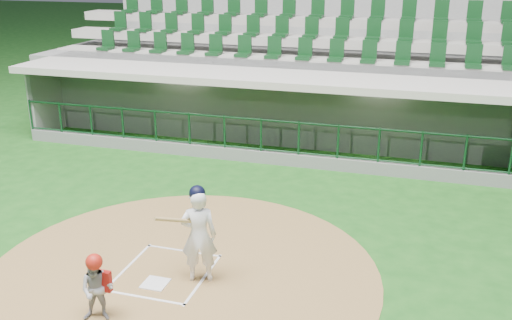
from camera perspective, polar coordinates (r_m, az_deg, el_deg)
The scene contains 8 objects.
ground at distance 10.96m, azimuth -8.40°, elevation -10.37°, with size 120.00×120.00×0.00m, color #174D16.
dirt_circle at distance 10.69m, azimuth -7.37°, elevation -11.11°, with size 7.20×7.20×0.01m, color brown.
home_plate at distance 10.41m, azimuth -10.04°, elevation -12.06°, with size 0.43×0.43×0.02m, color white.
batter_box_chalk at distance 10.72m, azimuth -9.08°, elevation -11.04°, with size 1.55×1.80×0.01m.
dugout_structure at distance 17.44m, azimuth 2.65°, elevation 4.65°, with size 16.40×3.70×3.00m.
seating_deck at distance 20.30m, azimuth 4.46°, elevation 8.07°, with size 17.00×6.72×5.15m.
batter at distance 10.01m, azimuth -5.77°, elevation -7.35°, with size 0.90×0.94×1.80m.
catcher at distance 9.42m, azimuth -15.61°, elevation -12.15°, with size 0.62×0.55×1.15m.
Camera 1 is at (4.21, -8.55, 5.41)m, focal length 40.00 mm.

